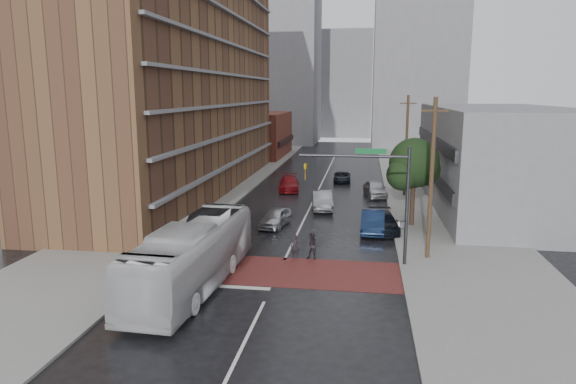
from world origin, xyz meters
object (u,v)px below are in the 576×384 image
(car_travel_c, at_px, (289,183))
(pedestrian_a, at_px, (295,247))
(car_parked_mid, at_px, (384,222))
(car_travel_b, at_px, (322,200))
(suv_travel, at_px, (342,177))
(transit_bus, at_px, (193,256))
(car_parked_far, at_px, (375,189))
(car_travel_a, at_px, (275,217))
(pedestrian_b, at_px, (313,246))
(car_parked_near, at_px, (373,222))

(car_travel_c, bearing_deg, pedestrian_a, -88.03)
(pedestrian_a, relative_size, car_parked_mid, 0.32)
(pedestrian_a, relative_size, car_travel_c, 0.30)
(car_travel_b, distance_m, suv_travel, 14.51)
(transit_bus, bearing_deg, car_parked_far, 71.79)
(car_travel_a, bearing_deg, pedestrian_a, -61.86)
(transit_bus, bearing_deg, suv_travel, 82.19)
(pedestrian_a, xyz_separation_m, car_travel_a, (-2.56, 7.56, -0.06))
(car_parked_far, bearing_deg, pedestrian_b, -111.33)
(transit_bus, relative_size, pedestrian_b, 7.45)
(pedestrian_b, distance_m, suv_travel, 28.45)
(pedestrian_b, xyz_separation_m, car_travel_b, (-0.57, 13.98, -0.04))
(transit_bus, xyz_separation_m, car_travel_a, (2.16, 13.13, -1.04))
(car_parked_far, bearing_deg, car_travel_c, 158.26)
(transit_bus, relative_size, car_travel_a, 3.02)
(pedestrian_b, xyz_separation_m, car_parked_near, (3.80, 7.00, -0.04))
(suv_travel, relative_size, car_parked_far, 0.89)
(car_travel_b, relative_size, car_travel_c, 0.96)
(pedestrian_b, relative_size, car_parked_mid, 0.35)
(transit_bus, distance_m, car_parked_far, 27.95)
(car_parked_near, bearing_deg, car_travel_c, 121.09)
(transit_bus, bearing_deg, car_parked_near, 55.32)
(suv_travel, distance_m, car_parked_mid, 21.55)
(car_travel_c, bearing_deg, car_travel_b, -70.69)
(pedestrian_a, distance_m, car_travel_b, 13.99)
(transit_bus, relative_size, car_parked_mid, 2.59)
(car_travel_a, bearing_deg, car_travel_b, 73.54)
(suv_travel, bearing_deg, car_parked_far, -67.24)
(car_parked_near, relative_size, car_parked_far, 1.04)
(pedestrian_b, relative_size, car_travel_c, 0.33)
(transit_bus, xyz_separation_m, car_travel_b, (5.27, 19.54, -0.94))
(transit_bus, distance_m, car_travel_a, 13.34)
(car_travel_b, height_order, car_parked_near, car_travel_b)
(car_travel_a, xyz_separation_m, suv_travel, (4.22, 20.89, -0.13))
(pedestrian_b, xyz_separation_m, car_travel_c, (-4.80, 22.40, -0.10))
(pedestrian_b, relative_size, car_parked_near, 0.35)
(car_travel_a, xyz_separation_m, car_parked_far, (7.86, 12.94, 0.09))
(car_parked_near, bearing_deg, car_travel_b, 123.96)
(transit_bus, distance_m, pedestrian_a, 7.37)
(car_travel_b, xyz_separation_m, car_parked_mid, (5.15, -6.70, -0.11))
(car_travel_b, height_order, suv_travel, car_travel_b)
(transit_bus, height_order, car_parked_near, transit_bus)
(car_parked_mid, bearing_deg, transit_bus, -135.07)
(transit_bus, relative_size, suv_travel, 3.02)
(transit_bus, bearing_deg, car_travel_b, 77.72)
(car_travel_c, bearing_deg, suv_travel, 41.10)
(car_travel_a, xyz_separation_m, car_travel_b, (3.11, 6.42, 0.10))
(pedestrian_a, bearing_deg, car_travel_a, 120.72)
(transit_bus, relative_size, car_travel_c, 2.44)
(suv_travel, relative_size, car_parked_mid, 0.86)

